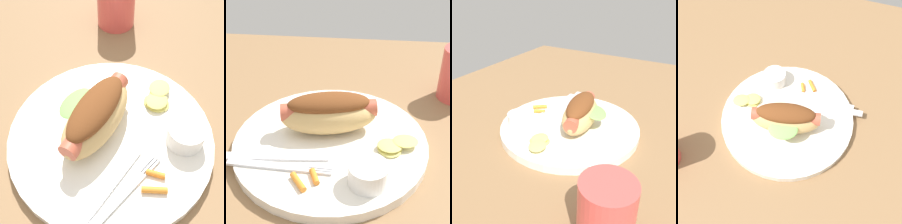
{
  "view_description": "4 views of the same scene",
  "coord_description": "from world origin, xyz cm",
  "views": [
    {
      "loc": [
        20.59,
        15.25,
        40.97
      ],
      "look_at": [
        -0.52,
        -2.59,
        4.74
      ],
      "focal_mm": 53.43,
      "sensor_mm": 36.0,
      "label": 1
    },
    {
      "loc": [
        -4.47,
        38.28,
        33.83
      ],
      "look_at": [
        -0.15,
        -2.35,
        6.05
      ],
      "focal_mm": 54.91,
      "sensor_mm": 36.0,
      "label": 2
    },
    {
      "loc": [
        -42.91,
        -25.85,
        30.56
      ],
      "look_at": [
        -0.75,
        -1.2,
        5.14
      ],
      "focal_mm": 43.81,
      "sensor_mm": 36.0,
      "label": 3
    },
    {
      "loc": [
        13.55,
        -38.36,
        62.71
      ],
      "look_at": [
        1.68,
        -2.04,
        4.48
      ],
      "focal_mm": 52.78,
      "sensor_mm": 36.0,
      "label": 4
    }
  ],
  "objects": [
    {
      "name": "knife",
      "position": [
        8.59,
        3.44,
        1.78
      ],
      "size": [
        15.98,
        2.7,
        0.36
      ],
      "primitive_type": "cube",
      "rotation": [
        0.0,
        0.0,
        3.22
      ],
      "color": "silver",
      "rests_on": "plate"
    },
    {
      "name": "sauce_ramekin",
      "position": [
        -4.94,
        6.81,
        3.09
      ],
      "size": [
        5.13,
        5.13,
        2.98
      ],
      "primitive_type": "cylinder",
      "color": "white",
      "rests_on": "plate"
    },
    {
      "name": "plate",
      "position": [
        0.92,
        -1.61,
        0.8
      ],
      "size": [
        28.96,
        28.96,
        1.6
      ],
      "primitive_type": "cylinder",
      "color": "white",
      "rests_on": "ground_plane"
    },
    {
      "name": "carrot_garnish",
      "position": [
        3.07,
        7.55,
        2.01
      ],
      "size": [
        4.09,
        4.04,
        0.84
      ],
      "color": "orange",
      "rests_on": "plate"
    },
    {
      "name": "fork",
      "position": [
        7.38,
        5.28,
        1.8
      ],
      "size": [
        14.61,
        1.74,
        0.4
      ],
      "rotation": [
        0.0,
        0.0,
        3.1
      ],
      "color": "silver",
      "rests_on": "plate"
    },
    {
      "name": "hot_dog",
      "position": [
        1.39,
        -3.91,
        4.95
      ],
      "size": [
        15.48,
        10.64,
        6.35
      ],
      "rotation": [
        0.0,
        0.0,
        3.35
      ],
      "color": "tan",
      "rests_on": "plate"
    },
    {
      "name": "ground_plane",
      "position": [
        0.0,
        0.0,
        -0.9
      ],
      "size": [
        120.0,
        90.0,
        1.8
      ],
      "primitive_type": "cube",
      "color": "olive"
    },
    {
      "name": "chips_pile",
      "position": [
        -8.58,
        -0.58,
        2.22
      ],
      "size": [
        6.5,
        5.09,
        1.23
      ],
      "color": "#D9D067",
      "rests_on": "plate"
    }
  ]
}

